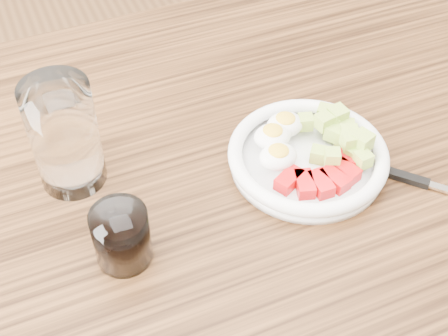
{
  "coord_description": "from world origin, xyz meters",
  "views": [
    {
      "loc": [
        -0.23,
        -0.5,
        1.38
      ],
      "look_at": [
        -0.01,
        0.01,
        0.8
      ],
      "focal_mm": 50.0,
      "sensor_mm": 36.0,
      "label": 1
    }
  ],
  "objects": [
    {
      "name": "dining_table",
      "position": [
        0.0,
        0.0,
        0.67
      ],
      "size": [
        1.5,
        0.9,
        0.77
      ],
      "color": "brown",
      "rests_on": "ground"
    },
    {
      "name": "bowl",
      "position": [
        0.11,
        -0.0,
        0.79
      ],
      "size": [
        0.22,
        0.22,
        0.06
      ],
      "color": "white",
      "rests_on": "dining_table"
    },
    {
      "name": "water_glass",
      "position": [
        -0.19,
        0.1,
        0.85
      ],
      "size": [
        0.09,
        0.09,
        0.15
      ],
      "primitive_type": "cylinder",
      "color": "white",
      "rests_on": "dining_table"
    },
    {
      "name": "coffee_glass",
      "position": [
        -0.16,
        -0.05,
        0.81
      ],
      "size": [
        0.07,
        0.07,
        0.08
      ],
      "color": "white",
      "rests_on": "dining_table"
    },
    {
      "name": "fork",
      "position": [
        0.22,
        -0.09,
        0.77
      ],
      "size": [
        0.15,
        0.16,
        0.01
      ],
      "color": "black",
      "rests_on": "dining_table"
    }
  ]
}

